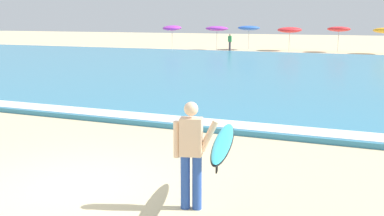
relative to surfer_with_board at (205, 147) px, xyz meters
name	(u,v)px	position (x,y,z in m)	size (l,w,h in m)	color
ground_plane	(76,186)	(-2.52, 0.08, -1.02)	(160.00, 160.00, 0.00)	beige
sea	(280,72)	(-2.52, 18.62, -0.95)	(120.00, 28.00, 0.14)	teal
surf_foam	(186,120)	(-2.52, 5.22, -0.88)	(120.00, 0.88, 0.01)	white
surfer_with_board	(205,147)	(0.00, 0.00, 0.00)	(1.15, 2.32, 1.73)	#284CA3
beach_umbrella_0	(172,28)	(-16.08, 33.96, 1.04)	(1.82, 1.85, 2.37)	beige
beach_umbrella_1	(217,29)	(-11.80, 34.81, 1.01)	(2.16, 2.17, 2.28)	beige
beach_umbrella_2	(249,28)	(-9.17, 36.54, 1.04)	(2.11, 2.12, 2.30)	beige
beach_umbrella_3	(290,30)	(-5.28, 36.64, 0.90)	(2.25, 2.26, 2.22)	beige
beach_umbrella_4	(339,29)	(-0.90, 36.38, 1.02)	(2.02, 2.05, 2.32)	beige
beachgoer_near_row_left	(230,42)	(-10.33, 34.26, -0.18)	(0.32, 0.20, 1.58)	#383842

